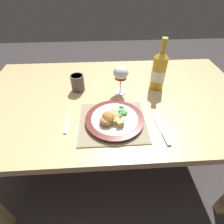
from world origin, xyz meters
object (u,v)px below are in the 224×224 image
object	(u,v)px
fork	(67,124)
drinking_cup	(78,83)
wine_glass	(121,74)
table_knife	(162,131)
dining_table	(114,107)
bottle	(159,71)
dinner_plate	(115,119)

from	to	relation	value
fork	drinking_cup	bearing A→B (deg)	83.73
wine_glass	drinking_cup	size ratio (longest dim) A/B	1.72
table_knife	fork	bearing A→B (deg)	171.03
dining_table	bottle	world-z (taller)	bottle
bottle	wine_glass	bearing A→B (deg)	-170.09
dinner_plate	fork	distance (m)	0.23
fork	drinking_cup	distance (m)	0.30
dining_table	bottle	distance (m)	0.33
table_knife	drinking_cup	xyz separation A→B (m)	(-0.41, 0.36, 0.05)
fork	wine_glass	size ratio (longest dim) A/B	0.83
table_knife	bottle	bearing A→B (deg)	80.28
fork	bottle	size ratio (longest dim) A/B	0.47
drinking_cup	wine_glass	bearing A→B (deg)	-9.35
dining_table	table_knife	bearing A→B (deg)	-55.14
table_knife	bottle	xyz separation A→B (m)	(0.06, 0.36, 0.11)
wine_glass	fork	bearing A→B (deg)	-137.76
dinner_plate	fork	bearing A→B (deg)	-178.56
dining_table	bottle	xyz separation A→B (m)	(0.26, 0.08, 0.19)
dining_table	fork	size ratio (longest dim) A/B	11.27
wine_glass	bottle	world-z (taller)	bottle
dining_table	drinking_cup	world-z (taller)	drinking_cup
dining_table	wine_glass	size ratio (longest dim) A/B	9.33
dinner_plate	table_knife	xyz separation A→B (m)	(0.21, -0.07, -0.01)
fork	table_knife	xyz separation A→B (m)	(0.44, -0.07, 0.00)
dining_table	dinner_plate	size ratio (longest dim) A/B	5.55
dinner_plate	wine_glass	world-z (taller)	wine_glass
table_knife	bottle	world-z (taller)	bottle
dining_table	table_knife	xyz separation A→B (m)	(0.20, -0.28, 0.08)
dining_table	bottle	bearing A→B (deg)	16.29
table_knife	wine_glass	world-z (taller)	wine_glass
dinner_plate	drinking_cup	size ratio (longest dim) A/B	2.89
dinner_plate	fork	size ratio (longest dim) A/B	2.03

